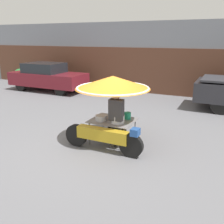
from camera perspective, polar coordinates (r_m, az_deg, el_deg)
name	(u,v)px	position (r m, az deg, el deg)	size (l,w,h in m)	color
ground_plane	(100,146)	(7.09, -2.86, -7.71)	(36.00, 36.00, 0.00)	slate
shopfront_building	(170,58)	(14.31, 13.09, 12.01)	(28.00, 2.06, 3.74)	gray
vendor_motorcycle_cart	(112,92)	(6.79, -0.02, 4.70)	(2.26, 2.05, 1.93)	black
vendor_person	(116,117)	(6.73, 0.98, -1.08)	(0.38, 0.22, 1.57)	#4C473D
parked_car	(47,77)	(14.65, -14.57, 7.83)	(4.37, 1.76, 1.56)	black
potted_plant	(20,75)	(18.10, -20.37, 8.04)	(0.72, 0.72, 0.91)	brown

